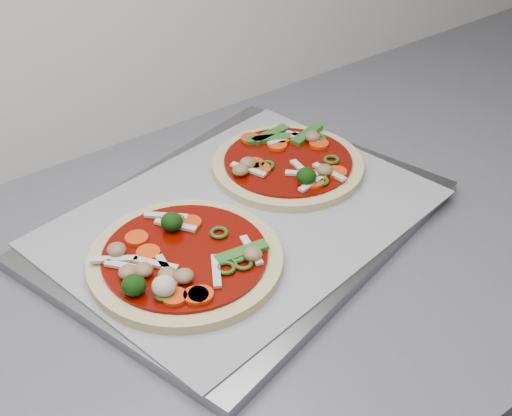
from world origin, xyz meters
TOP-DOWN VIEW (x-y plane):
  - base_cabinet at (0.00, 1.30)m, footprint 3.60×0.60m
  - countertop at (0.00, 1.30)m, footprint 3.60×0.60m
  - baking_tray at (-0.31, 1.35)m, footprint 0.51×0.43m
  - parchment at (-0.31, 1.35)m, footprint 0.47×0.37m
  - pizza_left at (-0.41, 1.31)m, footprint 0.20×0.20m
  - pizza_right at (-0.21, 1.39)m, footprint 0.23×0.23m

SIDE VIEW (x-z plane):
  - base_cabinet at x=0.00m, z-range 0.00..0.86m
  - countertop at x=0.00m, z-range 0.86..0.90m
  - baking_tray at x=-0.31m, z-range 0.90..0.91m
  - parchment at x=-0.31m, z-range 0.91..0.92m
  - pizza_right at x=-0.21m, z-range 0.91..0.94m
  - pizza_left at x=-0.41m, z-range 0.91..0.94m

